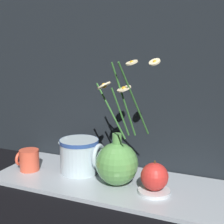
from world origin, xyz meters
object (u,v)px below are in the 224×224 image
at_px(yellow_mug, 29,160).
at_px(vase_with_flowers, 117,162).
at_px(ceramic_pitcher, 80,154).
at_px(orange_fruit, 154,177).

bearing_deg(yellow_mug, vase_with_flowers, 2.30).
height_order(yellow_mug, ceramic_pitcher, ceramic_pitcher).
xyz_separation_m(yellow_mug, orange_fruit, (0.43, -0.00, 0.01)).
bearing_deg(vase_with_flowers, orange_fruit, -6.97).
bearing_deg(vase_with_flowers, ceramic_pitcher, 164.81).
bearing_deg(ceramic_pitcher, vase_with_flowers, -15.19).
xyz_separation_m(yellow_mug, ceramic_pitcher, (0.17, 0.05, 0.03)).
distance_m(vase_with_flowers, ceramic_pitcher, 0.15).
distance_m(vase_with_flowers, yellow_mug, 0.32).
xyz_separation_m(ceramic_pitcher, orange_fruit, (0.27, -0.05, -0.01)).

